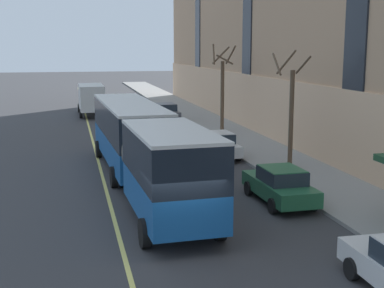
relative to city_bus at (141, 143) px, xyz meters
The scene contains 10 objects.
ground_plane 8.81m from the city_bus, 88.73° to the right, with size 260.00×260.00×0.00m, color #38383A.
sidewalk 10.41m from the city_bus, 32.97° to the right, with size 4.21×160.00×0.15m, color gray.
city_bus is the anchor object (origin of this frame).
parked_car_darkgray_2 23.04m from the city_bus, 76.92° to the left, with size 2.07×4.69×1.56m.
parked_car_green_3 6.83m from the city_bus, 37.22° to the right, with size 2.04×4.49×1.56m.
parked_car_white_4 7.85m from the city_bus, 46.98° to the left, with size 2.13×4.34×1.56m.
box_truck 27.36m from the city_bus, 92.43° to the left, with size 2.42×7.48×3.02m.
street_tree_far_uptown 8.56m from the city_bus, 12.79° to the left, with size 1.82×1.78×6.22m.
street_tree_far_downtown 17.22m from the city_bus, 61.07° to the left, with size 1.78×1.61×6.60m.
lane_centerline 6.18m from the city_bus, 107.00° to the right, with size 0.16×140.00×0.01m, color #E0D66B.
Camera 1 is at (-3.39, -15.94, 6.53)m, focal length 50.00 mm.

